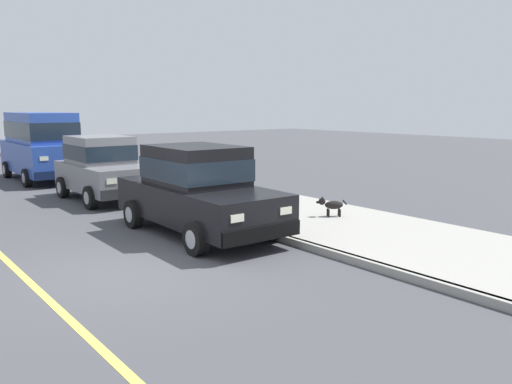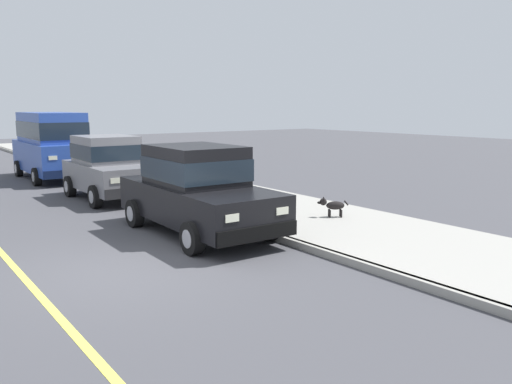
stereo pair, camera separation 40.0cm
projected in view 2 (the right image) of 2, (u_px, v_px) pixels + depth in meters
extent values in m
plane|color=#424247|center=(130.00, 268.00, 8.94)|extent=(80.00, 80.00, 0.00)
cube|color=gray|center=(275.00, 236.00, 10.80)|extent=(0.16, 64.00, 0.14)
cube|color=#99968E|center=(336.00, 225.00, 11.85)|extent=(3.60, 64.00, 0.14)
cube|color=#E0D64C|center=(32.00, 286.00, 8.00)|extent=(0.12, 57.60, 0.01)
cube|color=black|center=(198.00, 202.00, 11.24)|extent=(1.90, 4.54, 0.76)
cube|color=black|center=(195.00, 165.00, 11.19)|extent=(1.63, 2.13, 0.84)
cube|color=#19232D|center=(195.00, 168.00, 11.20)|extent=(1.67, 2.18, 0.46)
cube|color=black|center=(256.00, 233.00, 9.50)|extent=(1.77, 0.24, 0.28)
cube|color=black|center=(156.00, 198.00, 13.06)|extent=(1.77, 0.24, 0.28)
cylinder|color=black|center=(269.00, 226.00, 10.69)|extent=(0.23, 0.64, 0.64)
cylinder|color=#9E9EA3|center=(269.00, 226.00, 10.69)|extent=(0.25, 0.36, 0.35)
cylinder|color=black|center=(192.00, 238.00, 9.67)|extent=(0.23, 0.64, 0.64)
cylinder|color=#9E9EA3|center=(192.00, 238.00, 9.67)|extent=(0.25, 0.36, 0.35)
cylinder|color=black|center=(203.00, 205.00, 12.94)|extent=(0.23, 0.64, 0.64)
cylinder|color=#9E9EA3|center=(203.00, 205.00, 12.94)|extent=(0.25, 0.36, 0.35)
cylinder|color=black|center=(135.00, 213.00, 11.92)|extent=(0.23, 0.64, 0.64)
cylinder|color=#9E9EA3|center=(135.00, 213.00, 11.92)|extent=(0.25, 0.36, 0.35)
cube|color=#EAEACC|center=(281.00, 211.00, 9.74)|extent=(0.28, 0.09, 0.14)
cube|color=#EAEACC|center=(231.00, 218.00, 9.11)|extent=(0.28, 0.09, 0.14)
cube|color=slate|center=(110.00, 176.00, 15.45)|extent=(1.74, 3.71, 0.76)
cube|color=slate|center=(106.00, 149.00, 15.53)|extent=(1.52, 1.91, 0.80)
cube|color=#19232D|center=(106.00, 151.00, 15.54)|extent=(1.56, 1.95, 0.44)
cube|color=#252527|center=(134.00, 192.00, 14.06)|extent=(1.69, 0.21, 0.28)
cube|color=#252527|center=(90.00, 177.00, 16.93)|extent=(1.69, 0.21, 0.28)
cylinder|color=black|center=(153.00, 191.00, 15.10)|extent=(0.22, 0.64, 0.64)
cylinder|color=#9E9EA3|center=(153.00, 191.00, 15.10)|extent=(0.24, 0.35, 0.35)
cylinder|color=black|center=(95.00, 197.00, 14.10)|extent=(0.22, 0.64, 0.64)
cylinder|color=#9E9EA3|center=(95.00, 197.00, 14.10)|extent=(0.24, 0.35, 0.35)
cylinder|color=black|center=(123.00, 182.00, 16.93)|extent=(0.22, 0.64, 0.64)
cylinder|color=#9E9EA3|center=(123.00, 182.00, 16.93)|extent=(0.24, 0.35, 0.35)
cylinder|color=black|center=(70.00, 186.00, 15.93)|extent=(0.22, 0.64, 0.64)
cylinder|color=#9E9EA3|center=(70.00, 186.00, 15.93)|extent=(0.24, 0.35, 0.35)
cube|color=#EAEACC|center=(153.00, 177.00, 14.29)|extent=(0.28, 0.08, 0.14)
cube|color=#EAEACC|center=(115.00, 181.00, 13.67)|extent=(0.28, 0.08, 0.14)
cube|color=#28479E|center=(53.00, 156.00, 19.71)|extent=(1.98, 4.83, 1.10)
cube|color=#28479E|center=(51.00, 127.00, 19.53)|extent=(1.73, 3.83, 1.10)
cube|color=#19232D|center=(51.00, 129.00, 19.54)|extent=(1.77, 3.87, 0.61)
cube|color=#0E1837|center=(71.00, 173.00, 17.89)|extent=(1.87, 0.23, 0.28)
cube|color=#0E1837|center=(38.00, 162.00, 21.67)|extent=(1.87, 0.23, 0.28)
cylinder|color=black|center=(91.00, 173.00, 19.15)|extent=(0.23, 0.64, 0.64)
cylinder|color=#9E9EA3|center=(91.00, 173.00, 19.15)|extent=(0.25, 0.36, 0.35)
cylinder|color=black|center=(37.00, 177.00, 18.06)|extent=(0.23, 0.64, 0.64)
cylinder|color=#9E9EA3|center=(37.00, 177.00, 18.06)|extent=(0.25, 0.36, 0.35)
cylinder|color=black|center=(68.00, 165.00, 21.54)|extent=(0.23, 0.64, 0.64)
cylinder|color=#9E9EA3|center=(68.00, 165.00, 21.54)|extent=(0.25, 0.36, 0.35)
cylinder|color=black|center=(19.00, 169.00, 20.45)|extent=(0.23, 0.64, 0.64)
cylinder|color=#9E9EA3|center=(19.00, 169.00, 20.45)|extent=(0.25, 0.36, 0.35)
cube|color=#EAEACC|center=(88.00, 156.00, 18.11)|extent=(0.28, 0.08, 0.14)
cube|color=#EAEACC|center=(53.00, 158.00, 17.43)|extent=(0.28, 0.08, 0.14)
ellipsoid|color=black|center=(335.00, 205.00, 12.32)|extent=(0.48, 0.42, 0.20)
cylinder|color=black|center=(330.00, 214.00, 12.29)|extent=(0.05, 0.05, 0.18)
cylinder|color=black|center=(329.00, 213.00, 12.41)|extent=(0.05, 0.05, 0.18)
cylinder|color=black|center=(341.00, 214.00, 12.30)|extent=(0.05, 0.05, 0.18)
cylinder|color=black|center=(340.00, 213.00, 12.42)|extent=(0.05, 0.05, 0.18)
sphere|color=black|center=(323.00, 202.00, 12.30)|extent=(0.17, 0.17, 0.17)
ellipsoid|color=black|center=(319.00, 203.00, 12.30)|extent=(0.13, 0.12, 0.06)
cone|color=black|center=(324.00, 199.00, 12.24)|extent=(0.06, 0.06, 0.07)
cone|color=black|center=(323.00, 198.00, 12.34)|extent=(0.06, 0.06, 0.07)
cylinder|color=black|center=(346.00, 203.00, 12.32)|extent=(0.12, 0.10, 0.13)
cylinder|color=red|center=(197.00, 201.00, 14.22)|extent=(0.24, 0.24, 0.06)
cylinder|color=red|center=(197.00, 190.00, 14.17)|extent=(0.17, 0.17, 0.55)
sphere|color=red|center=(197.00, 179.00, 14.12)|extent=(0.15, 0.15, 0.15)
cylinder|color=red|center=(193.00, 190.00, 14.10)|extent=(0.10, 0.07, 0.07)
cylinder|color=red|center=(201.00, 189.00, 14.24)|extent=(0.10, 0.07, 0.07)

